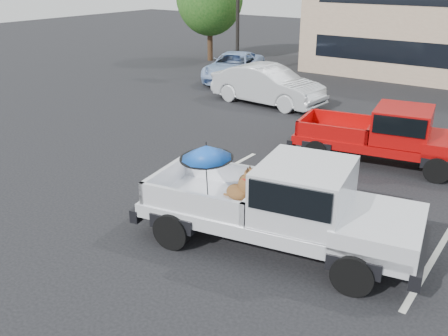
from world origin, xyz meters
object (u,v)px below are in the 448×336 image
(red_pickup, at_px, (395,134))
(blue_suv, at_px, (234,67))
(silver_pickup, at_px, (291,202))
(silver_sedan, at_px, (268,85))

(red_pickup, height_order, blue_suv, red_pickup)
(silver_pickup, xyz_separation_m, silver_sedan, (-6.29, 9.75, -0.26))
(silver_pickup, height_order, red_pickup, silver_pickup)
(silver_sedan, bearing_deg, blue_suv, 55.06)
(blue_suv, bearing_deg, red_pickup, -52.29)
(red_pickup, xyz_separation_m, blue_suv, (-10.24, 6.94, -0.25))
(red_pickup, bearing_deg, silver_sedan, 139.40)
(red_pickup, relative_size, blue_suv, 1.10)
(silver_pickup, relative_size, red_pickup, 1.11)
(silver_pickup, distance_m, red_pickup, 5.87)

